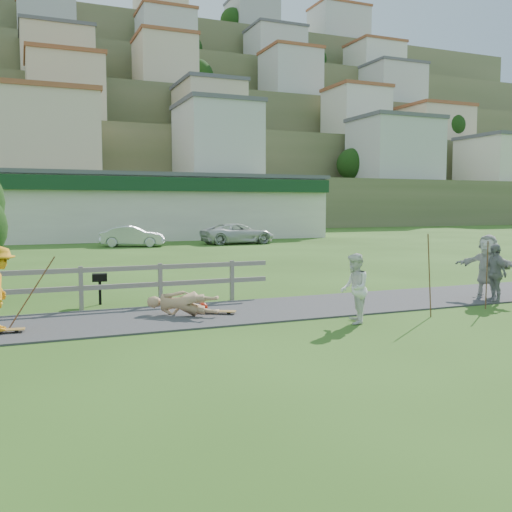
{
  "coord_description": "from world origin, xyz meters",
  "views": [
    {
      "loc": [
        -3.34,
        -11.36,
        2.59
      ],
      "look_at": [
        2.18,
        2.0,
        1.32
      ],
      "focal_mm": 40.0,
      "sensor_mm": 36.0,
      "label": 1
    }
  ],
  "objects_px": {
    "skater_rider": "(0,293)",
    "spectator_a": "(354,289)",
    "spectator_d": "(487,267)",
    "skater_fallen": "(183,304)",
    "spectator_b": "(495,273)",
    "car_white": "(238,234)",
    "bbq": "(100,289)",
    "car_silver": "(133,236)"
  },
  "relations": [
    {
      "from": "skater_rider",
      "to": "spectator_a",
      "type": "bearing_deg",
      "value": -101.16
    },
    {
      "from": "spectator_d",
      "to": "skater_fallen",
      "type": "bearing_deg",
      "value": -119.2
    },
    {
      "from": "spectator_b",
      "to": "car_white",
      "type": "xyz_separation_m",
      "value": [
        2.12,
        25.17,
        -0.09
      ]
    },
    {
      "from": "bbq",
      "to": "car_silver",
      "type": "bearing_deg",
      "value": 85.32
    },
    {
      "from": "spectator_a",
      "to": "bbq",
      "type": "xyz_separation_m",
      "value": [
        -4.88,
        4.64,
        -0.37
      ]
    },
    {
      "from": "skater_rider",
      "to": "spectator_d",
      "type": "height_order",
      "value": "spectator_d"
    },
    {
      "from": "spectator_a",
      "to": "spectator_b",
      "type": "distance_m",
      "value": 5.04
    },
    {
      "from": "spectator_a",
      "to": "car_white",
      "type": "relative_size",
      "value": 0.31
    },
    {
      "from": "spectator_b",
      "to": "spectator_d",
      "type": "relative_size",
      "value": 0.88
    },
    {
      "from": "skater_fallen",
      "to": "spectator_a",
      "type": "distance_m",
      "value": 3.98
    },
    {
      "from": "skater_rider",
      "to": "skater_fallen",
      "type": "xyz_separation_m",
      "value": [
        3.88,
        0.42,
        -0.54
      ]
    },
    {
      "from": "car_silver",
      "to": "car_white",
      "type": "distance_m",
      "value": 7.21
    },
    {
      "from": "skater_rider",
      "to": "spectator_d",
      "type": "distance_m",
      "value": 12.37
    },
    {
      "from": "car_white",
      "to": "spectator_d",
      "type": "bearing_deg",
      "value": 171.94
    },
    {
      "from": "spectator_b",
      "to": "skater_rider",
      "type": "bearing_deg",
      "value": -81.61
    },
    {
      "from": "spectator_a",
      "to": "skater_fallen",
      "type": "bearing_deg",
      "value": -95.83
    },
    {
      "from": "skater_fallen",
      "to": "spectator_b",
      "type": "bearing_deg",
      "value": -60.43
    },
    {
      "from": "skater_rider",
      "to": "spectator_a",
      "type": "relative_size",
      "value": 1.09
    },
    {
      "from": "spectator_d",
      "to": "car_silver",
      "type": "distance_m",
      "value": 25.27
    },
    {
      "from": "car_silver",
      "to": "spectator_b",
      "type": "bearing_deg",
      "value": -151.06
    },
    {
      "from": "car_silver",
      "to": "skater_rider",
      "type": "bearing_deg",
      "value": -178.66
    },
    {
      "from": "car_silver",
      "to": "car_white",
      "type": "bearing_deg",
      "value": -72.75
    },
    {
      "from": "car_white",
      "to": "bbq",
      "type": "distance_m",
      "value": 24.55
    },
    {
      "from": "bbq",
      "to": "spectator_b",
      "type": "bearing_deg",
      "value": -12.94
    },
    {
      "from": "spectator_b",
      "to": "car_white",
      "type": "bearing_deg",
      "value": -172.54
    },
    {
      "from": "skater_fallen",
      "to": "car_white",
      "type": "distance_m",
      "value": 26.08
    },
    {
      "from": "spectator_d",
      "to": "skater_rider",
      "type": "bearing_deg",
      "value": -115.64
    },
    {
      "from": "skater_rider",
      "to": "car_silver",
      "type": "xyz_separation_m",
      "value": [
        7.07,
        24.38,
        -0.19
      ]
    },
    {
      "from": "skater_rider",
      "to": "bbq",
      "type": "distance_m",
      "value": 3.74
    },
    {
      "from": "skater_rider",
      "to": "spectator_a",
      "type": "xyz_separation_m",
      "value": [
        7.2,
        -1.73,
        -0.07
      ]
    },
    {
      "from": "spectator_d",
      "to": "car_silver",
      "type": "bearing_deg",
      "value": 168.02
    },
    {
      "from": "spectator_d",
      "to": "bbq",
      "type": "distance_m",
      "value": 10.58
    },
    {
      "from": "spectator_b",
      "to": "spectator_d",
      "type": "height_order",
      "value": "spectator_d"
    },
    {
      "from": "car_white",
      "to": "bbq",
      "type": "xyz_separation_m",
      "value": [
        -11.96,
        -21.44,
        -0.29
      ]
    },
    {
      "from": "car_white",
      "to": "car_silver",
      "type": "bearing_deg",
      "value": 86.09
    },
    {
      "from": "skater_rider",
      "to": "skater_fallen",
      "type": "height_order",
      "value": "skater_rider"
    },
    {
      "from": "skater_fallen",
      "to": "bbq",
      "type": "relative_size",
      "value": 2.1
    },
    {
      "from": "spectator_d",
      "to": "car_white",
      "type": "xyz_separation_m",
      "value": [
        1.91,
        24.68,
        -0.2
      ]
    },
    {
      "from": "spectator_a",
      "to": "spectator_d",
      "type": "relative_size",
      "value": 0.86
    },
    {
      "from": "skater_rider",
      "to": "spectator_b",
      "type": "distance_m",
      "value": 12.19
    },
    {
      "from": "spectator_b",
      "to": "car_white",
      "type": "height_order",
      "value": "spectator_b"
    },
    {
      "from": "skater_fallen",
      "to": "car_silver",
      "type": "bearing_deg",
      "value": 30.56
    }
  ]
}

